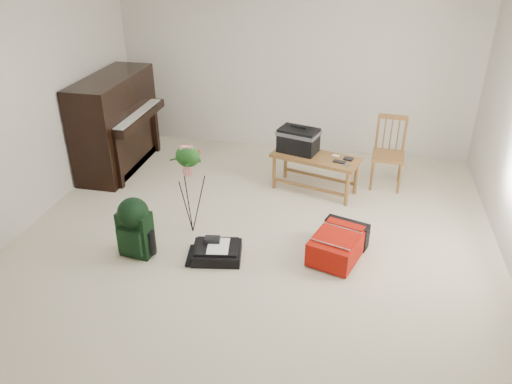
% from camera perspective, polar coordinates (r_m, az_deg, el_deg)
% --- Properties ---
extents(floor, '(5.00, 5.50, 0.01)m').
position_cam_1_polar(floor, '(5.16, -0.54, -6.59)').
color(floor, beige).
rests_on(floor, ground).
extents(wall_back, '(5.00, 0.04, 2.50)m').
position_cam_1_polar(wall_back, '(7.15, 4.37, 14.43)').
color(wall_back, beige).
rests_on(wall_back, floor).
extents(wall_left, '(0.04, 5.50, 2.50)m').
position_cam_1_polar(wall_left, '(5.63, -26.53, 7.72)').
color(wall_left, beige).
rests_on(wall_left, floor).
extents(piano, '(0.71, 1.50, 1.25)m').
position_cam_1_polar(piano, '(6.93, -15.62, 7.40)').
color(piano, black).
rests_on(piano, floor).
extents(bench, '(1.13, 0.69, 0.81)m').
position_cam_1_polar(bench, '(6.09, 5.31, 5.18)').
color(bench, olive).
rests_on(bench, floor).
extents(dining_chair, '(0.41, 0.41, 0.89)m').
position_cam_1_polar(dining_chair, '(6.43, 14.89, 4.28)').
color(dining_chair, olive).
rests_on(dining_chair, floor).
extents(red_suitcase, '(0.60, 0.75, 0.28)m').
position_cam_1_polar(red_suitcase, '(5.08, 9.37, -5.65)').
color(red_suitcase, '#B61B07').
rests_on(red_suitcase, floor).
extents(black_duffel, '(0.54, 0.46, 0.20)m').
position_cam_1_polar(black_duffel, '(5.02, -4.50, -6.79)').
color(black_duffel, black).
rests_on(black_duffel, floor).
extents(green_backpack, '(0.34, 0.32, 0.63)m').
position_cam_1_polar(green_backpack, '(5.05, -13.73, -3.65)').
color(green_backpack, black).
rests_on(green_backpack, floor).
extents(flower_stand, '(0.38, 0.38, 1.04)m').
position_cam_1_polar(flower_stand, '(5.24, -7.55, 0.20)').
color(flower_stand, black).
rests_on(flower_stand, floor).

